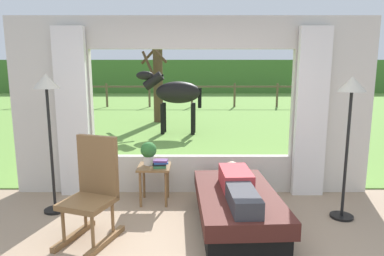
# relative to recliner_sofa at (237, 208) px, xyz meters

# --- Properties ---
(back_wall_with_window) EXTENTS (5.20, 0.12, 2.55)m
(back_wall_with_window) POSITION_rel_recliner_sofa_xyz_m (-0.52, 1.15, 1.03)
(back_wall_with_window) COLOR beige
(back_wall_with_window) RESTS_ON ground_plane
(curtain_panel_left) EXTENTS (0.44, 0.10, 2.40)m
(curtain_panel_left) POSITION_rel_recliner_sofa_xyz_m (-2.21, 1.01, 0.98)
(curtain_panel_left) COLOR silver
(curtain_panel_left) RESTS_ON ground_plane
(curtain_panel_right) EXTENTS (0.44, 0.10, 2.40)m
(curtain_panel_right) POSITION_rel_recliner_sofa_xyz_m (1.17, 1.01, 0.98)
(curtain_panel_right) COLOR silver
(curtain_panel_right) RESTS_ON ground_plane
(outdoor_pasture_lawn) EXTENTS (36.00, 21.68, 0.02)m
(outdoor_pasture_lawn) POSITION_rel_recliner_sofa_xyz_m (-0.52, 12.05, -0.21)
(outdoor_pasture_lawn) COLOR olive
(outdoor_pasture_lawn) RESTS_ON ground_plane
(distant_hill_ridge) EXTENTS (36.00, 2.00, 2.40)m
(distant_hill_ridge) POSITION_rel_recliner_sofa_xyz_m (-0.52, 21.89, 0.98)
(distant_hill_ridge) COLOR #45742F
(distant_hill_ridge) RESTS_ON ground_plane
(recliner_sofa) EXTENTS (0.98, 1.74, 0.42)m
(recliner_sofa) POSITION_rel_recliner_sofa_xyz_m (0.00, 0.00, 0.00)
(recliner_sofa) COLOR black
(recliner_sofa) RESTS_ON ground_plane
(reclining_person) EXTENTS (0.37, 1.44, 0.22)m
(reclining_person) POSITION_rel_recliner_sofa_xyz_m (0.00, -0.05, 0.30)
(reclining_person) COLOR #B23338
(reclining_person) RESTS_ON recliner_sofa
(rocking_chair) EXTENTS (0.66, 0.80, 1.12)m
(rocking_chair) POSITION_rel_recliner_sofa_xyz_m (-1.59, -0.28, 0.33)
(rocking_chair) COLOR brown
(rocking_chair) RESTS_ON ground_plane
(side_table) EXTENTS (0.44, 0.44, 0.52)m
(side_table) POSITION_rel_recliner_sofa_xyz_m (-1.04, 0.71, 0.21)
(side_table) COLOR brown
(side_table) RESTS_ON ground_plane
(potted_plant) EXTENTS (0.22, 0.22, 0.32)m
(potted_plant) POSITION_rel_recliner_sofa_xyz_m (-1.12, 0.77, 0.48)
(potted_plant) COLOR silver
(potted_plant) RESTS_ON side_table
(book_stack) EXTENTS (0.21, 0.18, 0.10)m
(book_stack) POSITION_rel_recliner_sofa_xyz_m (-0.95, 0.65, 0.35)
(book_stack) COLOR #337247
(book_stack) RESTS_ON side_table
(floor_lamp_left) EXTENTS (0.32, 0.32, 1.77)m
(floor_lamp_left) POSITION_rel_recliner_sofa_xyz_m (-2.31, 0.41, 1.21)
(floor_lamp_left) COLOR black
(floor_lamp_left) RESTS_ON ground_plane
(floor_lamp_right) EXTENTS (0.32, 0.32, 1.75)m
(floor_lamp_right) POSITION_rel_recliner_sofa_xyz_m (1.34, 0.22, 1.19)
(floor_lamp_right) COLOR black
(floor_lamp_right) RESTS_ON ground_plane
(horse) EXTENTS (1.82, 0.65, 1.73)m
(horse) POSITION_rel_recliner_sofa_xyz_m (-0.99, 5.64, 0.94)
(horse) COLOR black
(horse) RESTS_ON outdoor_pasture_lawn
(pasture_tree) EXTENTS (1.16, 1.39, 3.06)m
(pasture_tree) POSITION_rel_recliner_sofa_xyz_m (-1.68, 7.71, 1.27)
(pasture_tree) COLOR #4C3823
(pasture_tree) RESTS_ON outdoor_pasture_lawn
(pasture_fence_line) EXTENTS (16.10, 0.10, 1.10)m
(pasture_fence_line) POSITION_rel_recliner_sofa_xyz_m (-0.52, 12.19, 0.53)
(pasture_fence_line) COLOR brown
(pasture_fence_line) RESTS_ON outdoor_pasture_lawn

